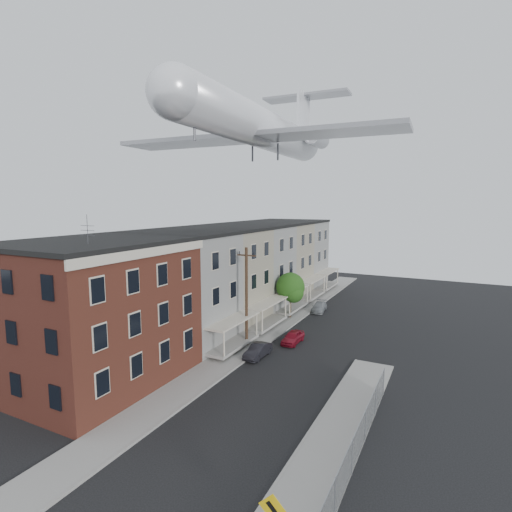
% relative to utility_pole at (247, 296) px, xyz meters
% --- Properties ---
extents(ground, '(120.00, 120.00, 0.00)m').
position_rel_utility_pole_xyz_m(ground, '(5.60, -18.00, -4.67)').
color(ground, black).
rests_on(ground, ground).
extents(sidewalk_left, '(3.00, 62.00, 0.12)m').
position_rel_utility_pole_xyz_m(sidewalk_left, '(0.10, 6.00, -4.61)').
color(sidewalk_left, gray).
rests_on(sidewalk_left, ground).
extents(sidewalk_right, '(3.00, 26.00, 0.12)m').
position_rel_utility_pole_xyz_m(sidewalk_right, '(11.10, -12.00, -4.61)').
color(sidewalk_right, gray).
rests_on(sidewalk_right, ground).
extents(curb_left, '(0.15, 62.00, 0.14)m').
position_rel_utility_pole_xyz_m(curb_left, '(1.55, 6.00, -4.60)').
color(curb_left, gray).
rests_on(curb_left, ground).
extents(curb_right, '(0.15, 26.00, 0.14)m').
position_rel_utility_pole_xyz_m(curb_right, '(9.65, -12.00, -4.60)').
color(curb_right, gray).
rests_on(curb_right, ground).
extents(corner_building, '(10.31, 12.30, 12.15)m').
position_rel_utility_pole_xyz_m(corner_building, '(-6.40, -11.00, 0.49)').
color(corner_building, '#341410').
rests_on(corner_building, ground).
extents(row_house_a, '(11.98, 7.00, 10.30)m').
position_rel_utility_pole_xyz_m(row_house_a, '(-6.36, -1.50, 0.45)').
color(row_house_a, '#60615E').
rests_on(row_house_a, ground).
extents(row_house_b, '(11.98, 7.00, 10.30)m').
position_rel_utility_pole_xyz_m(row_house_b, '(-6.36, 5.50, 0.45)').
color(row_house_b, gray).
rests_on(row_house_b, ground).
extents(row_house_c, '(11.98, 7.00, 10.30)m').
position_rel_utility_pole_xyz_m(row_house_c, '(-6.36, 12.50, 0.45)').
color(row_house_c, '#60615E').
rests_on(row_house_c, ground).
extents(row_house_d, '(11.98, 7.00, 10.30)m').
position_rel_utility_pole_xyz_m(row_house_d, '(-6.36, 19.50, 0.45)').
color(row_house_d, gray).
rests_on(row_house_d, ground).
extents(row_house_e, '(11.98, 7.00, 10.30)m').
position_rel_utility_pole_xyz_m(row_house_e, '(-6.36, 26.50, 0.45)').
color(row_house_e, '#60615E').
rests_on(row_house_e, ground).
extents(chainlink_fence, '(0.06, 18.06, 1.90)m').
position_rel_utility_pole_xyz_m(chainlink_fence, '(12.60, -13.00, -3.68)').
color(chainlink_fence, gray).
rests_on(chainlink_fence, ground).
extents(utility_pole, '(1.80, 0.26, 9.00)m').
position_rel_utility_pole_xyz_m(utility_pole, '(0.00, 0.00, 0.00)').
color(utility_pole, black).
rests_on(utility_pole, ground).
extents(street_tree, '(3.22, 3.20, 5.20)m').
position_rel_utility_pole_xyz_m(street_tree, '(0.33, 9.92, -1.22)').
color(street_tree, black).
rests_on(street_tree, ground).
extents(car_near, '(1.38, 3.33, 1.13)m').
position_rel_utility_pole_xyz_m(car_near, '(3.44, 2.63, -4.11)').
color(car_near, maroon).
rests_on(car_near, ground).
extents(car_mid, '(1.26, 3.41, 1.12)m').
position_rel_utility_pole_xyz_m(car_mid, '(2.07, -1.87, -4.12)').
color(car_mid, black).
rests_on(car_mid, ground).
extents(car_far, '(1.91, 3.81, 1.06)m').
position_rel_utility_pole_xyz_m(car_far, '(2.25, 14.22, -4.14)').
color(car_far, gray).
rests_on(car_far, ground).
extents(airplane, '(25.01, 28.56, 8.29)m').
position_rel_utility_pole_xyz_m(airplane, '(0.59, 2.14, 14.70)').
color(airplane, white).
rests_on(airplane, ground).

